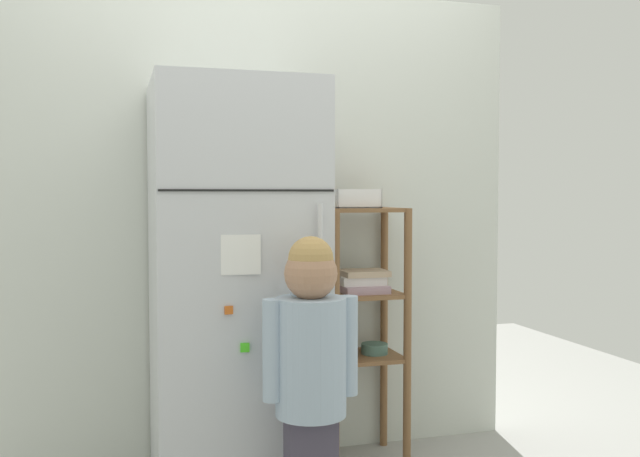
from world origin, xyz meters
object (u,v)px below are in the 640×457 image
child_standing (311,356)px  refrigerator (235,288)px  fruit_bin (354,200)px  pantry_shelf_unit (362,307)px

child_standing → refrigerator: bearing=110.6°
child_standing → fruit_bin: bearing=58.9°
pantry_shelf_unit → refrigerator: bearing=-166.1°
refrigerator → pantry_shelf_unit: (0.61, 0.15, -0.13)m
refrigerator → child_standing: 0.56m
refrigerator → pantry_shelf_unit: bearing=13.9°
pantry_shelf_unit → fruit_bin: bearing=-168.1°
child_standing → fruit_bin: 0.92m
refrigerator → child_standing: (0.19, -0.49, -0.19)m
pantry_shelf_unit → fruit_bin: 0.50m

